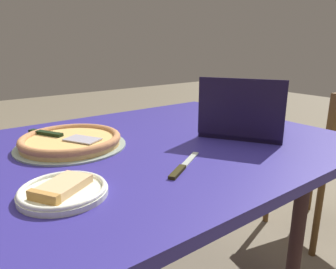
% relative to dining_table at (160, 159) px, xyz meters
% --- Properties ---
extents(dining_table, '(1.30, 1.06, 0.75)m').
position_rel_dining_table_xyz_m(dining_table, '(0.00, 0.00, 0.00)').
color(dining_table, navy).
rests_on(dining_table, ground_plane).
extents(laptop, '(0.36, 0.38, 0.23)m').
position_rel_dining_table_xyz_m(laptop, '(0.29, -0.14, 0.12)').
color(laptop, black).
rests_on(laptop, dining_table).
extents(pizza_plate, '(0.21, 0.21, 0.04)m').
position_rel_dining_table_xyz_m(pizza_plate, '(-0.44, -0.22, 0.09)').
color(pizza_plate, white).
rests_on(pizza_plate, dining_table).
extents(pizza_tray, '(0.38, 0.38, 0.04)m').
position_rel_dining_table_xyz_m(pizza_tray, '(-0.29, 0.13, 0.09)').
color(pizza_tray, '#92A599').
rests_on(pizza_tray, dining_table).
extents(table_knife, '(0.20, 0.13, 0.01)m').
position_rel_dining_table_xyz_m(table_knife, '(-0.11, -0.26, 0.08)').
color(table_knife, '#B8C1B5').
rests_on(table_knife, dining_table).
extents(chair_near, '(0.49, 0.49, 0.88)m').
position_rel_dining_table_xyz_m(chair_near, '(1.06, -0.15, -0.17)').
color(chair_near, brown).
rests_on(chair_near, ground_plane).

